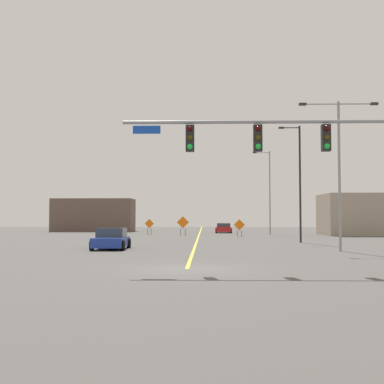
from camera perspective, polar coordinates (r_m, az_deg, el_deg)
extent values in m
plane|color=#4C4947|center=(20.01, -0.57, -8.64)|extent=(182.76, 182.76, 0.00)
cube|color=yellow|center=(70.69, 0.90, -4.53)|extent=(0.16, 101.53, 0.01)
cylinder|color=gray|center=(20.36, 7.39, 7.81)|extent=(10.69, 0.14, 0.14)
cube|color=black|center=(20.70, 14.82, 5.90)|extent=(0.34, 0.32, 1.05)
sphere|color=#3A0503|center=(20.59, 14.91, 6.93)|extent=(0.22, 0.22, 0.22)
sphere|color=#3C3106|center=(20.53, 14.93, 5.97)|extent=(0.22, 0.22, 0.22)
sphere|color=green|center=(20.48, 14.94, 5.00)|extent=(0.22, 0.22, 0.22)
cube|color=black|center=(20.25, 7.40, 6.02)|extent=(0.34, 0.32, 1.05)
sphere|color=#3A0503|center=(20.14, 7.44, 7.08)|extent=(0.22, 0.22, 0.22)
sphere|color=#3C3106|center=(20.08, 7.45, 6.09)|extent=(0.22, 0.22, 0.22)
sphere|color=green|center=(20.03, 7.45, 5.11)|extent=(0.22, 0.22, 0.22)
cube|color=black|center=(20.15, -0.23, 6.04)|extent=(0.34, 0.32, 1.05)
sphere|color=#3A0503|center=(20.04, -0.24, 7.10)|extent=(0.22, 0.22, 0.22)
sphere|color=#3C3106|center=(19.98, -0.24, 6.11)|extent=(0.22, 0.22, 0.22)
sphere|color=green|center=(19.93, -0.24, 5.12)|extent=(0.22, 0.22, 0.22)
cube|color=#1447B7|center=(20.33, -5.12, 6.98)|extent=(1.10, 0.03, 0.32)
cylinder|color=gray|center=(60.89, 8.74, -0.09)|extent=(0.16, 0.16, 9.92)
cylinder|color=gray|center=(61.21, 7.88, 4.41)|extent=(1.77, 0.08, 0.08)
cube|color=#262628|center=(61.11, 7.05, 4.42)|extent=(0.44, 0.24, 0.14)
cylinder|color=black|center=(42.02, 12.06, 0.90)|extent=(0.16, 0.16, 9.49)
cylinder|color=black|center=(42.44, 11.00, 7.10)|extent=(1.48, 0.08, 0.08)
cube|color=#262628|center=(42.33, 10.01, 7.12)|extent=(0.44, 0.24, 0.14)
cylinder|color=gray|center=(31.76, 16.24, 1.76)|extent=(0.16, 0.16, 9.04)
cylinder|color=gray|center=(32.15, 14.24, 9.56)|extent=(2.16, 0.08, 0.08)
cube|color=#262628|center=(31.94, 12.32, 9.62)|extent=(0.44, 0.24, 0.14)
cylinder|color=gray|center=(32.69, 17.98, 9.40)|extent=(2.16, 0.08, 0.08)
cube|color=#262628|center=(33.01, 19.80, 9.31)|extent=(0.44, 0.24, 0.14)
cube|color=orange|center=(62.36, -4.82, -3.55)|extent=(1.16, 0.24, 1.17)
cylinder|color=black|center=(62.44, -5.02, -4.42)|extent=(0.05, 0.05, 0.69)
cylinder|color=black|center=(62.32, -4.62, -4.43)|extent=(0.05, 0.05, 0.69)
cube|color=orange|center=(54.84, 5.35, -3.69)|extent=(1.21, 0.13, 1.21)
cylinder|color=black|center=(54.83, 5.11, -4.67)|extent=(0.05, 0.05, 0.62)
cylinder|color=black|center=(54.90, 5.60, -4.66)|extent=(0.05, 0.05, 0.62)
cube|color=orange|center=(56.79, -1.03, -3.42)|extent=(1.36, 0.14, 1.36)
cylinder|color=black|center=(56.80, -1.30, -4.53)|extent=(0.05, 0.05, 0.79)
cylinder|color=black|center=(56.82, -0.76, -4.53)|extent=(0.05, 0.05, 0.79)
cube|color=red|center=(67.88, 3.56, -4.19)|extent=(2.04, 4.39, 0.63)
cube|color=#333D47|center=(67.65, 3.56, -3.72)|extent=(1.79, 2.08, 0.49)
cylinder|color=black|center=(69.42, 4.35, -4.29)|extent=(0.23, 0.64, 0.64)
cylinder|color=black|center=(69.40, 2.74, -4.30)|extent=(0.23, 0.64, 0.64)
cylinder|color=black|center=(66.38, 4.42, -4.35)|extent=(0.23, 0.64, 0.64)
cylinder|color=black|center=(66.35, 2.74, -4.36)|extent=(0.23, 0.64, 0.64)
cube|color=#1E389E|center=(32.81, -9.08, -5.56)|extent=(1.94, 3.99, 0.60)
cube|color=#333D47|center=(32.98, -9.01, -4.51)|extent=(1.73, 2.07, 0.59)
cylinder|color=black|center=(31.63, -11.19, -5.90)|extent=(0.23, 0.64, 0.64)
cylinder|color=black|center=(31.30, -7.80, -5.96)|extent=(0.23, 0.64, 0.64)
cylinder|color=black|center=(34.35, -10.25, -5.66)|extent=(0.23, 0.64, 0.64)
cylinder|color=black|center=(34.04, -7.12, -5.71)|extent=(0.23, 0.64, 0.64)
cube|color=brown|center=(76.45, -10.99, -2.56)|extent=(11.71, 5.16, 4.79)
cube|color=gray|center=(61.66, 18.87, -2.42)|extent=(9.69, 7.18, 4.72)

